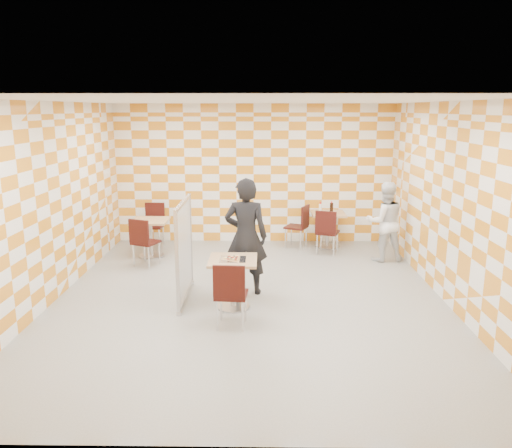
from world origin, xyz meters
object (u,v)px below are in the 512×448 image
(chair_empty_near, at_px, (143,239))
(partition, at_px, (184,250))
(man_white, at_px, (385,222))
(sport_bottle, at_px, (320,207))
(second_table, at_px, (328,224))
(man_dark, at_px, (246,237))
(empty_table, at_px, (150,232))
(soda_bottle, at_px, (331,207))
(chair_main_front, at_px, (230,291))
(chair_empty_far, at_px, (154,221))
(chair_second_side, at_px, (300,223))
(chair_second_front, at_px, (327,229))
(main_table, at_px, (233,275))

(chair_empty_near, bearing_deg, partition, -57.25)
(man_white, height_order, sport_bottle, man_white)
(sport_bottle, bearing_deg, second_table, -45.74)
(man_dark, xyz_separation_m, sport_bottle, (1.49, 2.88, -0.09))
(empty_table, xyz_separation_m, soda_bottle, (3.69, 0.81, 0.34))
(chair_main_front, distance_m, man_white, 4.22)
(second_table, relative_size, chair_empty_far, 0.81)
(chair_second_side, relative_size, man_white, 0.60)
(chair_second_front, relative_size, chair_second_side, 1.00)
(chair_second_side, xyz_separation_m, chair_empty_near, (-3.01, -1.34, 0.00))
(empty_table, distance_m, chair_empty_far, 0.81)
(chair_empty_near, distance_m, soda_bottle, 3.98)
(chair_second_front, relative_size, man_dark, 0.50)
(chair_empty_near, bearing_deg, main_table, -47.18)
(chair_second_front, relative_size, soda_bottle, 4.02)
(empty_table, height_order, chair_empty_far, chair_empty_far)
(chair_empty_far, distance_m, soda_bottle, 3.80)
(main_table, bearing_deg, empty_table, 124.56)
(chair_main_front, bearing_deg, chair_second_side, 73.15)
(main_table, relative_size, chair_main_front, 0.81)
(second_table, xyz_separation_m, chair_second_side, (-0.59, -0.09, 0.04))
(empty_table, distance_m, man_white, 4.59)
(second_table, relative_size, partition, 0.48)
(partition, bearing_deg, chair_second_front, 44.34)
(chair_main_front, distance_m, chair_empty_near, 3.23)
(chair_second_side, height_order, man_white, man_white)
(chair_second_front, bearing_deg, chair_second_side, 133.41)
(chair_main_front, height_order, chair_second_side, same)
(chair_main_front, xyz_separation_m, chair_second_front, (1.71, 3.50, 0.00))
(chair_second_front, xyz_separation_m, chair_empty_near, (-3.50, -0.82, 0.00))
(partition, distance_m, soda_bottle, 4.07)
(chair_empty_far, bearing_deg, chair_main_front, -65.42)
(main_table, xyz_separation_m, chair_main_front, (0.01, -0.75, 0.04))
(main_table, height_order, chair_empty_far, chair_empty_far)
(second_table, distance_m, sport_bottle, 0.39)
(second_table, distance_m, chair_main_front, 4.48)
(empty_table, height_order, man_dark, man_dark)
(main_table, xyz_separation_m, chair_second_side, (1.23, 3.27, 0.04))
(main_table, relative_size, chair_empty_near, 0.81)
(chair_second_front, bearing_deg, empty_table, -177.72)
(second_table, distance_m, chair_second_front, 0.61)
(chair_second_front, relative_size, man_white, 0.60)
(chair_empty_far, relative_size, man_dark, 0.50)
(second_table, relative_size, chair_empty_near, 0.81)
(chair_empty_near, bearing_deg, sport_bottle, 24.56)
(chair_main_front, relative_size, chair_second_front, 1.00)
(second_table, height_order, chair_main_front, chair_main_front)
(empty_table, bearing_deg, partition, -65.53)
(main_table, bearing_deg, sport_bottle, 64.65)
(man_dark, distance_m, man_white, 3.17)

